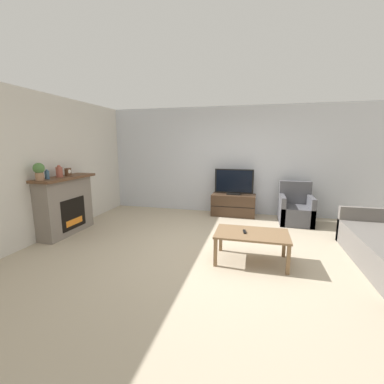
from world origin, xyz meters
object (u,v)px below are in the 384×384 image
object	(u,v)px
tv_stand	(233,205)
tv	(234,183)
mantel_vase_centre_left	(59,172)
armchair	(295,210)
mantel_vase_left	(47,175)
remote	(245,232)
coffee_table	(252,236)
mantel_clock	(68,172)
potted_plant	(39,170)
fireplace	(65,205)

from	to	relation	value
tv_stand	tv	distance (m)	0.56
mantel_vase_centre_left	armchair	size ratio (longest dim) A/B	0.25
mantel_vase_left	remote	size ratio (longest dim) A/B	1.14
mantel_vase_left	coffee_table	xyz separation A→B (m)	(3.61, -0.01, -0.83)
mantel_vase_left	mantel_vase_centre_left	size ratio (longest dim) A/B	0.76
tv	armchair	world-z (taller)	tv
mantel_clock	coffee_table	world-z (taller)	mantel_clock
mantel_clock	tv_stand	bearing A→B (deg)	32.69
mantel_clock	armchair	xyz separation A→B (m)	(4.53, 1.72, -0.93)
mantel_vase_left	tv	bearing A→B (deg)	39.06
mantel_vase_left	mantel_clock	distance (m)	0.53
potted_plant	tv	size ratio (longest dim) A/B	0.32
fireplace	tv	size ratio (longest dim) A/B	1.41
fireplace	tv	xyz separation A→B (m)	(3.13, 2.13, 0.25)
potted_plant	fireplace	bearing A→B (deg)	91.71
mantel_clock	remote	world-z (taller)	mantel_clock
coffee_table	mantel_vase_centre_left	bearing A→B (deg)	175.13
mantel_vase_left	tv	distance (m)	4.03
potted_plant	tv_stand	distance (m)	4.25
fireplace	mantel_vase_centre_left	distance (m)	0.68
tv	coffee_table	bearing A→B (deg)	-78.90
tv_stand	coffee_table	bearing A→B (deg)	-78.91
armchair	remote	xyz separation A→B (m)	(-1.03, -2.26, 0.17)
mantel_vase_left	armchair	bearing A→B (deg)	26.38
fireplace	remote	distance (m)	3.54
remote	potted_plant	bearing A→B (deg)	174.57
mantel_vase_left	coffee_table	distance (m)	3.70
mantel_vase_centre_left	tv_stand	size ratio (longest dim) A/B	0.22
armchair	coffee_table	distance (m)	2.44
mantel_vase_left	mantel_clock	world-z (taller)	mantel_vase_left
mantel_vase_left	remote	distance (m)	3.58
mantel_vase_centre_left	remote	distance (m)	3.60
fireplace	tv	world-z (taller)	tv
mantel_vase_centre_left	armchair	world-z (taller)	mantel_vase_centre_left
remote	fireplace	bearing A→B (deg)	165.41
fireplace	mantel_vase_left	size ratio (longest dim) A/B	7.53
coffee_table	remote	xyz separation A→B (m)	(-0.11, -0.00, 0.06)
potted_plant	armchair	size ratio (longest dim) A/B	0.33
potted_plant	remote	world-z (taller)	potted_plant
mantel_vase_centre_left	tv_stand	distance (m)	3.95
mantel_vase_centre_left	tv	size ratio (longest dim) A/B	0.25
mantel_vase_centre_left	coffee_table	distance (m)	3.72
remote	tv	bearing A→B (deg)	90.80
mantel_vase_left	mantel_vase_centre_left	xyz separation A→B (m)	(0.00, 0.30, 0.02)
potted_plant	tv_stand	world-z (taller)	potted_plant
mantel_vase_centre_left	mantel_vase_left	bearing A→B (deg)	-90.00
mantel_vase_centre_left	mantel_clock	bearing A→B (deg)	89.81
potted_plant	remote	bearing A→B (deg)	2.51
potted_plant	tv	bearing A→B (deg)	40.86
mantel_vase_left	mantel_clock	bearing A→B (deg)	89.92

